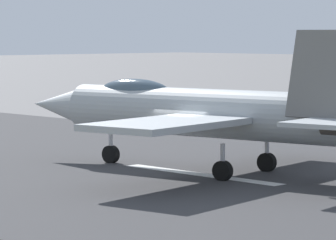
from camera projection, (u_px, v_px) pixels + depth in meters
name	position (u px, v px, depth m)	size (l,w,h in m)	color
ground_plane	(186.00, 173.00, 40.37)	(400.00, 400.00, 0.00)	slate
runway_strip	(186.00, 173.00, 40.36)	(240.00, 26.00, 0.02)	#39383A
fighter_jet	(206.00, 111.00, 40.36)	(17.74, 14.58, 5.63)	#A2A8AC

